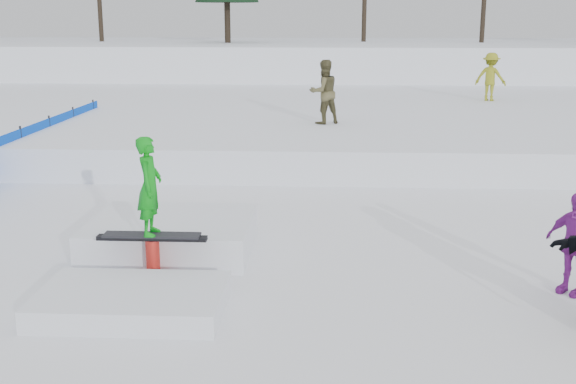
{
  "coord_description": "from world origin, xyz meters",
  "views": [
    {
      "loc": [
        1.08,
        -8.83,
        3.76
      ],
      "look_at": [
        0.5,
        2.0,
        1.1
      ],
      "focal_mm": 45.0,
      "sensor_mm": 36.0,
      "label": 1
    }
  ],
  "objects_px": {
    "walker_olive": "(324,92)",
    "walker_ygreen": "(491,77)",
    "spectator_purple": "(575,243)",
    "jib_rail_feature": "(162,247)"
  },
  "relations": [
    {
      "from": "walker_olive",
      "to": "walker_ygreen",
      "type": "relative_size",
      "value": 1.05
    },
    {
      "from": "walker_ygreen",
      "to": "spectator_purple",
      "type": "distance_m",
      "value": 16.66
    },
    {
      "from": "walker_ygreen",
      "to": "jib_rail_feature",
      "type": "relative_size",
      "value": 0.38
    },
    {
      "from": "walker_ygreen",
      "to": "spectator_purple",
      "type": "relative_size",
      "value": 1.17
    },
    {
      "from": "walker_olive",
      "to": "jib_rail_feature",
      "type": "relative_size",
      "value": 0.4
    },
    {
      "from": "walker_olive",
      "to": "spectator_purple",
      "type": "xyz_separation_m",
      "value": [
        3.5,
        -10.54,
        -0.96
      ]
    },
    {
      "from": "spectator_purple",
      "to": "jib_rail_feature",
      "type": "distance_m",
      "value": 5.99
    },
    {
      "from": "jib_rail_feature",
      "to": "walker_olive",
      "type": "bearing_deg",
      "value": 76.05
    },
    {
      "from": "walker_ygreen",
      "to": "jib_rail_feature",
      "type": "height_order",
      "value": "walker_ygreen"
    },
    {
      "from": "spectator_purple",
      "to": "walker_olive",
      "type": "bearing_deg",
      "value": 156.24
    }
  ]
}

